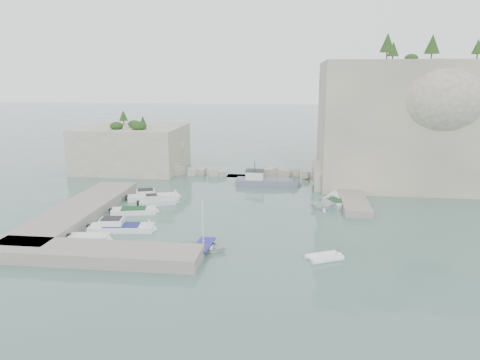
# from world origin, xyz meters

# --- Properties ---
(ground) EXTENTS (400.00, 400.00, 0.00)m
(ground) POSITION_xyz_m (0.00, 0.00, 0.00)
(ground) COLOR #4D7469
(ground) RESTS_ON ground
(cliff_east) EXTENTS (26.00, 22.00, 17.00)m
(cliff_east) POSITION_xyz_m (23.00, 23.00, 8.50)
(cliff_east) COLOR beige
(cliff_east) RESTS_ON ground
(cliff_terrace) EXTENTS (8.00, 10.00, 2.50)m
(cliff_terrace) POSITION_xyz_m (13.00, 18.00, 1.25)
(cliff_terrace) COLOR beige
(cliff_terrace) RESTS_ON ground
(outcrop_west) EXTENTS (16.00, 14.00, 7.00)m
(outcrop_west) POSITION_xyz_m (-20.00, 25.00, 3.50)
(outcrop_west) COLOR beige
(outcrop_west) RESTS_ON ground
(quay_west) EXTENTS (5.00, 24.00, 1.10)m
(quay_west) POSITION_xyz_m (-17.00, -1.00, 0.55)
(quay_west) COLOR #9E9689
(quay_west) RESTS_ON ground
(quay_south) EXTENTS (18.00, 4.00, 1.10)m
(quay_south) POSITION_xyz_m (-10.00, -12.50, 0.55)
(quay_south) COLOR #9E9689
(quay_south) RESTS_ON ground
(ledge_east) EXTENTS (3.00, 16.00, 0.80)m
(ledge_east) POSITION_xyz_m (13.50, 10.00, 0.40)
(ledge_east) COLOR #9E9689
(ledge_east) RESTS_ON ground
(breakwater) EXTENTS (28.00, 3.00, 1.40)m
(breakwater) POSITION_xyz_m (-1.00, 22.00, 0.70)
(breakwater) COLOR beige
(breakwater) RESTS_ON ground
(motorboat_a) EXTENTS (7.16, 4.23, 1.40)m
(motorboat_a) POSITION_xyz_m (-11.03, 7.08, 0.00)
(motorboat_a) COLOR white
(motorboat_a) RESTS_ON ground
(motorboat_b) EXTENTS (4.91, 3.18, 1.40)m
(motorboat_b) POSITION_xyz_m (-9.81, 4.65, 0.00)
(motorboat_b) COLOR silver
(motorboat_b) RESTS_ON ground
(motorboat_c) EXTENTS (5.68, 3.18, 0.70)m
(motorboat_c) POSITION_xyz_m (-11.37, 0.90, 0.00)
(motorboat_c) COLOR white
(motorboat_c) RESTS_ON ground
(motorboat_d) EXTENTS (7.16, 2.96, 1.40)m
(motorboat_d) POSITION_xyz_m (-10.53, -4.98, 0.00)
(motorboat_d) COLOR white
(motorboat_d) RESTS_ON ground
(motorboat_e) EXTENTS (4.18, 2.12, 0.70)m
(motorboat_e) POSITION_xyz_m (-12.51, -8.10, 0.00)
(motorboat_e) COLOR white
(motorboat_e) RESTS_ON ground
(rowboat) EXTENTS (4.49, 3.34, 0.89)m
(rowboat) POSITION_xyz_m (-1.39, -9.21, 0.00)
(rowboat) COLOR white
(rowboat) RESTS_ON ground
(inflatable_dinghy) EXTENTS (3.54, 2.81, 0.44)m
(inflatable_dinghy) POSITION_xyz_m (9.12, -10.04, 0.00)
(inflatable_dinghy) COLOR white
(inflatable_dinghy) RESTS_ON ground
(tender_east_a) EXTENTS (2.99, 2.61, 1.53)m
(tender_east_a) POSITION_xyz_m (9.68, 5.16, 0.00)
(tender_east_a) COLOR white
(tender_east_a) RESTS_ON ground
(tender_east_b) EXTENTS (3.19, 4.71, 0.70)m
(tender_east_b) POSITION_xyz_m (11.32, 7.18, 0.00)
(tender_east_b) COLOR silver
(tender_east_b) RESTS_ON ground
(tender_east_c) EXTENTS (3.50, 5.90, 0.70)m
(tender_east_c) POSITION_xyz_m (11.81, 10.86, 0.00)
(tender_east_c) COLOR silver
(tender_east_c) RESTS_ON ground
(tender_east_d) EXTENTS (4.73, 2.69, 1.72)m
(tender_east_d) POSITION_xyz_m (10.62, 14.44, 0.00)
(tender_east_d) COLOR silver
(tender_east_d) RESTS_ON ground
(work_boat) EXTENTS (9.44, 2.85, 2.20)m
(work_boat) POSITION_xyz_m (2.50, 16.52, 0.00)
(work_boat) COLOR slate
(work_boat) RESTS_ON ground
(rowboat_mast) EXTENTS (0.10, 0.10, 4.20)m
(rowboat_mast) POSITION_xyz_m (-1.39, -9.21, 2.55)
(rowboat_mast) COLOR white
(rowboat_mast) RESTS_ON rowboat
(vegetation) EXTENTS (53.48, 13.88, 13.40)m
(vegetation) POSITION_xyz_m (17.83, 24.40, 17.93)
(vegetation) COLOR #1E4219
(vegetation) RESTS_ON ground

